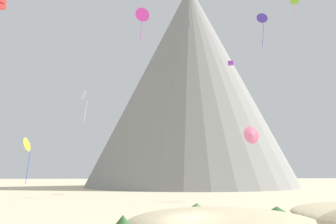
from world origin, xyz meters
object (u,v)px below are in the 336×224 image
at_px(kite_violet_mid, 231,63).
at_px(kite_indigo_high, 262,19).
at_px(bush_near_left, 197,205).
at_px(bush_far_left, 123,223).
at_px(kite_yellow_low, 28,145).
at_px(kite_white_mid, 85,95).
at_px(kite_red_high, 0,4).
at_px(bush_ridge_crest, 277,211).
at_px(rock_massif, 189,90).
at_px(kite_magenta_mid, 142,15).
at_px(kite_lime_high, 295,1).
at_px(kite_rainbow_low, 252,135).

xyz_separation_m(kite_violet_mid, kite_indigo_high, (4.33, -5.34, 6.72)).
bearing_deg(bush_near_left, bush_far_left, -115.07).
xyz_separation_m(kite_yellow_low, kite_white_mid, (4.87, 25.88, 11.91)).
bearing_deg(bush_far_left, kite_red_high, 119.24).
relative_size(bush_near_left, bush_ridge_crest, 0.58).
xyz_separation_m(bush_far_left, kite_white_mid, (-8.58, 56.96, 18.85)).
height_order(rock_massif, kite_magenta_mid, rock_massif).
bearing_deg(kite_red_high, kite_white_mid, -1.72).
bearing_deg(kite_indigo_high, kite_lime_high, 164.62).
bearing_deg(bush_near_left, kite_lime_high, 45.32).
distance_m(rock_massif, kite_red_high, 52.62).
bearing_deg(kite_yellow_low, kite_indigo_high, -65.26).
bearing_deg(kite_lime_high, kite_red_high, 28.51).
xyz_separation_m(bush_far_left, kite_violet_mid, (19.34, 45.28, 23.30)).
distance_m(bush_far_left, kite_rainbow_low, 31.74).
relative_size(rock_massif, kite_magenta_mid, 13.18).
height_order(bush_far_left, kite_lime_high, kite_lime_high).
bearing_deg(kite_violet_mid, kite_yellow_low, 50.05).
relative_size(kite_red_high, kite_violet_mid, 1.38).
distance_m(bush_ridge_crest, kite_violet_mid, 44.04).
bearing_deg(kite_magenta_mid, bush_near_left, 107.22).
relative_size(kite_rainbow_low, kite_violet_mid, 1.73).
bearing_deg(kite_magenta_mid, bush_far_left, 70.35).
bearing_deg(kite_magenta_mid, kite_white_mid, -86.71).
distance_m(bush_far_left, kite_white_mid, 60.61).
relative_size(bush_near_left, kite_lime_high, 0.35).
bearing_deg(bush_near_left, rock_massif, 81.93).
relative_size(kite_violet_mid, kite_magenta_mid, 0.30).
height_order(kite_lime_high, kite_indigo_high, kite_lime_high).
xyz_separation_m(kite_violet_mid, kite_yellow_low, (-32.79, -14.20, -16.36)).
xyz_separation_m(kite_magenta_mid, kite_white_mid, (-10.57, 31.72, -5.20)).
xyz_separation_m(kite_violet_mid, kite_lime_high, (9.64, -7.37, 9.46)).
bearing_deg(kite_white_mid, kite_lime_high, -146.51).
bearing_deg(kite_violet_mid, kite_indigo_high, 155.66).
bearing_deg(kite_yellow_low, kite_red_high, 68.39).
xyz_separation_m(kite_red_high, kite_violet_mid, (38.99, 10.19, -5.65)).
height_order(kite_rainbow_low, kite_lime_high, kite_lime_high).
distance_m(bush_far_left, kite_magenta_mid, 34.92).
bearing_deg(kite_indigo_high, kite_yellow_low, 18.96).
relative_size(bush_far_left, bush_ridge_crest, 0.68).
bearing_deg(rock_massif, bush_far_left, -102.08).
bearing_deg(kite_violet_mid, bush_ridge_crest, 107.55).
distance_m(kite_rainbow_low, kite_yellow_low, 30.71).
distance_m(kite_yellow_low, kite_magenta_mid, 23.78).
bearing_deg(kite_lime_high, kite_indigo_high, 4.28).
xyz_separation_m(bush_near_left, kite_yellow_low, (-21.09, 14.76, 7.19)).
bearing_deg(kite_white_mid, kite_red_high, 123.54).
distance_m(kite_yellow_low, kite_indigo_high, 44.60).
height_order(kite_red_high, kite_violet_mid, kite_red_high).
bearing_deg(kite_magenta_mid, bush_ridge_crest, 109.18).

